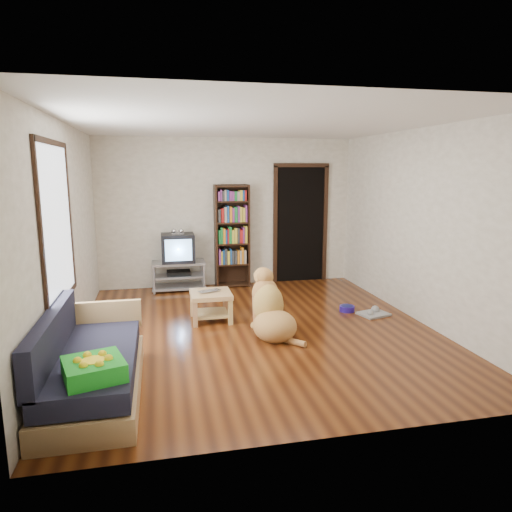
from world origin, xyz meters
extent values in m
plane|color=#5F2D10|center=(0.00, 0.00, 0.00)|extent=(5.00, 5.00, 0.00)
plane|color=white|center=(0.00, 0.00, 2.60)|extent=(5.00, 5.00, 0.00)
plane|color=silver|center=(0.00, 2.50, 1.30)|extent=(4.50, 0.00, 4.50)
plane|color=silver|center=(0.00, -2.50, 1.30)|extent=(4.50, 0.00, 4.50)
plane|color=silver|center=(-2.25, 0.00, 1.30)|extent=(0.00, 5.00, 5.00)
plane|color=silver|center=(2.25, 0.00, 1.30)|extent=(0.00, 5.00, 5.00)
cube|color=green|center=(-1.75, -1.95, 0.49)|extent=(0.55, 0.55, 0.15)
imported|color=silver|center=(-0.54, 0.48, 0.41)|extent=(0.36, 0.30, 0.02)
cylinder|color=#26148D|center=(1.46, 0.50, 0.04)|extent=(0.22, 0.22, 0.08)
cube|color=#9B9B9B|center=(1.76, 0.25, 0.01)|extent=(0.47, 0.41, 0.03)
cube|color=white|center=(-2.23, -0.50, 1.50)|extent=(0.02, 1.30, 1.60)
cube|color=black|center=(-2.23, -0.50, 2.32)|extent=(0.03, 1.42, 0.06)
cube|color=black|center=(-2.23, -0.50, 0.68)|extent=(0.03, 1.42, 0.06)
cube|color=black|center=(-2.23, -1.20, 1.50)|extent=(0.03, 0.06, 1.70)
cube|color=black|center=(-2.23, 0.20, 1.50)|extent=(0.03, 0.06, 1.70)
cube|color=black|center=(1.35, 2.48, 1.05)|extent=(0.90, 0.02, 2.10)
cube|color=black|center=(0.87, 2.47, 1.05)|extent=(0.07, 0.05, 2.14)
cube|color=black|center=(1.83, 2.47, 1.05)|extent=(0.07, 0.05, 2.14)
cube|color=black|center=(1.35, 2.47, 2.13)|extent=(1.03, 0.05, 0.07)
cube|color=#99999E|center=(-0.90, 2.25, 0.48)|extent=(0.90, 0.45, 0.04)
cube|color=#99999E|center=(-0.90, 2.25, 0.25)|extent=(0.86, 0.42, 0.03)
cube|color=#99999E|center=(-0.90, 2.25, 0.06)|extent=(0.90, 0.45, 0.04)
cylinder|color=#99999E|center=(-1.32, 2.05, 0.25)|extent=(0.04, 0.04, 0.50)
cylinder|color=#99999E|center=(-0.48, 2.05, 0.25)|extent=(0.04, 0.04, 0.50)
cylinder|color=#99999E|center=(-1.32, 2.45, 0.25)|extent=(0.04, 0.04, 0.50)
cylinder|color=#99999E|center=(-0.48, 2.45, 0.25)|extent=(0.04, 0.04, 0.50)
cube|color=black|center=(-0.90, 2.25, 0.30)|extent=(0.40, 0.30, 0.07)
cube|color=black|center=(-0.90, 2.25, 0.74)|extent=(0.55, 0.48, 0.48)
cube|color=black|center=(-0.90, 2.45, 0.74)|extent=(0.40, 0.14, 0.36)
cube|color=#8CBFF2|center=(-0.90, 2.00, 0.74)|extent=(0.44, 0.02, 0.36)
cube|color=silver|center=(-0.90, 2.20, 0.99)|extent=(0.20, 0.07, 0.02)
sphere|color=silver|center=(-0.96, 2.20, 1.04)|extent=(0.09, 0.09, 0.09)
sphere|color=silver|center=(-0.84, 2.20, 1.04)|extent=(0.09, 0.09, 0.09)
cube|color=black|center=(-0.23, 2.34, 0.90)|extent=(0.03, 0.30, 1.80)
cube|color=black|center=(0.34, 2.34, 0.90)|extent=(0.03, 0.30, 1.80)
cube|color=black|center=(0.05, 2.48, 0.90)|extent=(0.60, 0.02, 1.80)
cube|color=black|center=(0.05, 2.34, 0.03)|extent=(0.56, 0.28, 0.02)
cube|color=black|center=(0.05, 2.34, 0.40)|extent=(0.56, 0.28, 0.03)
cube|color=black|center=(0.05, 2.34, 0.77)|extent=(0.56, 0.28, 0.02)
cube|color=black|center=(0.05, 2.34, 1.14)|extent=(0.56, 0.28, 0.02)
cube|color=black|center=(0.05, 2.34, 1.51)|extent=(0.56, 0.28, 0.02)
cube|color=black|center=(0.05, 2.34, 1.77)|extent=(0.56, 0.28, 0.02)
cube|color=tan|center=(-1.83, -1.40, 0.11)|extent=(0.80, 1.80, 0.22)
cube|color=#1E1E2D|center=(-1.83, -1.40, 0.33)|extent=(0.74, 1.74, 0.18)
cube|color=#1E1E2D|center=(-2.17, -1.40, 0.60)|extent=(0.12, 1.74, 0.40)
cube|color=tan|center=(-1.83, -0.54, 0.50)|extent=(0.80, 0.06, 0.30)
cube|color=tan|center=(-0.54, 0.51, 0.37)|extent=(0.55, 0.55, 0.06)
cube|color=#D8B26F|center=(-0.54, 0.51, 0.10)|extent=(0.45, 0.45, 0.03)
cube|color=tan|center=(-0.78, 0.27, 0.17)|extent=(0.06, 0.06, 0.34)
cube|color=#D1B86B|center=(-0.31, 0.27, 0.17)|extent=(0.06, 0.06, 0.34)
cube|color=tan|center=(-0.78, 0.74, 0.17)|extent=(0.06, 0.06, 0.34)
cube|color=tan|center=(-0.31, 0.74, 0.17)|extent=(0.06, 0.06, 0.34)
ellipsoid|color=tan|center=(0.14, -0.36, 0.16)|extent=(0.62, 0.66, 0.40)
ellipsoid|color=gold|center=(0.11, -0.15, 0.38)|extent=(0.44, 0.48, 0.52)
ellipsoid|color=#B47A45|center=(0.09, -0.05, 0.51)|extent=(0.38, 0.35, 0.37)
ellipsoid|color=tan|center=(0.08, 0.01, 0.71)|extent=(0.28, 0.30, 0.23)
ellipsoid|color=tan|center=(0.06, 0.14, 0.68)|extent=(0.13, 0.22, 0.10)
sphere|color=black|center=(0.05, 0.23, 0.68)|extent=(0.05, 0.05, 0.05)
ellipsoid|color=tan|center=(0.00, -0.04, 0.70)|extent=(0.07, 0.09, 0.16)
ellipsoid|color=#D7A852|center=(0.18, -0.01, 0.70)|extent=(0.07, 0.09, 0.16)
cylinder|color=#C08149|center=(-0.01, 0.04, 0.21)|extent=(0.10, 0.14, 0.43)
cylinder|color=tan|center=(0.16, 0.07, 0.21)|extent=(0.10, 0.14, 0.43)
sphere|color=tan|center=(-0.02, 0.10, 0.02)|extent=(0.11, 0.11, 0.11)
sphere|color=gold|center=(0.15, 0.12, 0.02)|extent=(0.11, 0.11, 0.11)
cylinder|color=tan|center=(0.30, -0.57, 0.03)|extent=(0.29, 0.34, 0.09)
camera|label=1|loc=(-1.20, -5.52, 2.05)|focal=32.00mm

